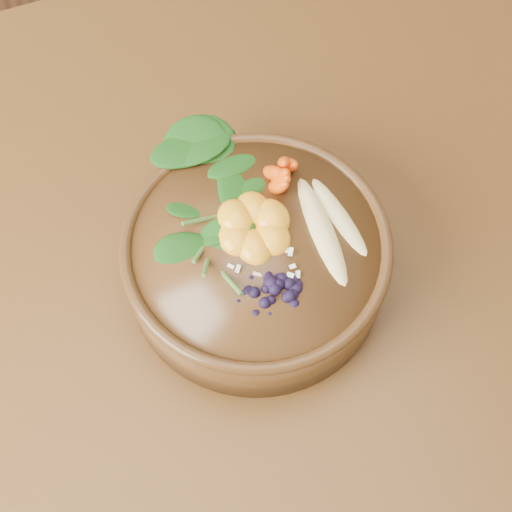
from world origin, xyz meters
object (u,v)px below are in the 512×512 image
at_px(stoneware_bowl, 256,260).
at_px(blueberry_pile, 274,284).
at_px(banana_halves, 332,217).
at_px(kale_heap, 201,194).
at_px(dining_table, 214,251).
at_px(carrot_cluster, 285,153).
at_px(mandarin_cluster, 254,221).

xyz_separation_m(stoneware_bowl, blueberry_pile, (-0.01, -0.06, 0.06)).
xyz_separation_m(banana_halves, blueberry_pile, (-0.09, -0.05, 0.01)).
bearing_deg(stoneware_bowl, kale_heap, 119.24).
bearing_deg(blueberry_pile, kale_heap, 104.17).
height_order(kale_heap, blueberry_pile, kale_heap).
bearing_deg(dining_table, carrot_cluster, -17.15).
bearing_deg(dining_table, mandarin_cluster, -71.70).
relative_size(dining_table, kale_heap, 8.13).
xyz_separation_m(carrot_cluster, blueberry_pile, (-0.07, -0.13, -0.02)).
height_order(dining_table, kale_heap, kale_heap).
bearing_deg(mandarin_cluster, dining_table, 108.30).
bearing_deg(banana_halves, dining_table, 143.07).
bearing_deg(kale_heap, blueberry_pile, -75.83).
relative_size(kale_heap, mandarin_cluster, 2.07).
xyz_separation_m(dining_table, stoneware_bowl, (0.02, -0.10, 0.13)).
bearing_deg(blueberry_pile, mandarin_cluster, 83.11).
relative_size(dining_table, mandarin_cluster, 16.79).
xyz_separation_m(kale_heap, banana_halves, (0.12, -0.08, -0.01)).
xyz_separation_m(kale_heap, blueberry_pile, (0.03, -0.13, -0.00)).
height_order(dining_table, stoneware_bowl, stoneware_bowl).
height_order(kale_heap, carrot_cluster, carrot_cluster).
bearing_deg(blueberry_pile, banana_halves, 30.86).
distance_m(stoneware_bowl, kale_heap, 0.10).
bearing_deg(banana_halves, mandarin_cluster, 170.25).
bearing_deg(stoneware_bowl, mandarin_cluster, 76.03).
relative_size(dining_table, banana_halves, 9.61).
distance_m(banana_halves, blueberry_pile, 0.11).
bearing_deg(mandarin_cluster, blueberry_pile, -96.89).
height_order(dining_table, mandarin_cluster, mandarin_cluster).
bearing_deg(carrot_cluster, kale_heap, -169.49).
distance_m(kale_heap, blueberry_pile, 0.13).
relative_size(dining_table, stoneware_bowl, 5.33).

